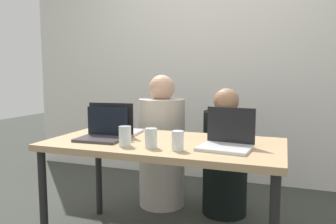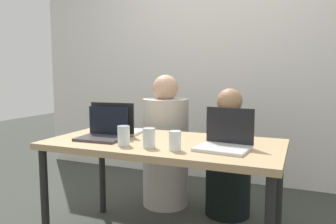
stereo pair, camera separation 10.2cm
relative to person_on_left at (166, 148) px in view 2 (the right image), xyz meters
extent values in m
cube|color=silver|center=(0.28, 0.90, 0.84)|extent=(4.50, 0.10, 2.69)
cube|color=tan|center=(0.28, -0.69, 0.19)|extent=(1.49, 0.75, 0.04)
cylinder|color=black|center=(-0.42, -1.01, -0.17)|extent=(0.05, 0.05, 0.68)
cylinder|color=black|center=(-0.42, -0.36, -0.17)|extent=(0.05, 0.05, 0.68)
cylinder|color=black|center=(0.97, -0.36, -0.17)|extent=(0.05, 0.05, 0.68)
cylinder|color=#BCB4A8|center=(0.00, 0.00, -0.04)|extent=(0.49, 0.49, 0.94)
sphere|color=tan|center=(0.00, 0.00, 0.52)|extent=(0.22, 0.22, 0.22)
cylinder|color=black|center=(0.55, 0.00, -0.08)|extent=(0.39, 0.39, 0.85)
sphere|color=#997051|center=(0.55, 0.00, 0.43)|extent=(0.20, 0.20, 0.20)
cube|color=#3B3639|center=(-0.12, -0.81, 0.22)|extent=(0.30, 0.22, 0.02)
cube|color=black|center=(-0.13, -0.70, 0.33)|extent=(0.29, 0.02, 0.19)
sphere|color=white|center=(-0.13, -0.69, 0.33)|extent=(0.03, 0.03, 0.03)
cube|color=silver|center=(0.68, -0.79, 0.22)|extent=(0.31, 0.26, 0.02)
cube|color=black|center=(0.70, -0.67, 0.34)|extent=(0.29, 0.04, 0.21)
sphere|color=white|center=(0.70, -0.65, 0.34)|extent=(0.04, 0.04, 0.04)
cube|color=silver|center=(-0.14, -0.53, 0.22)|extent=(0.34, 0.26, 0.02)
cube|color=black|center=(-0.13, -0.65, 0.34)|extent=(0.32, 0.04, 0.21)
sphere|color=white|center=(-0.13, -0.66, 0.34)|extent=(0.04, 0.04, 0.04)
cylinder|color=silver|center=(0.11, -0.90, 0.27)|extent=(0.07, 0.07, 0.12)
cylinder|color=silver|center=(0.11, -0.90, 0.25)|extent=(0.07, 0.07, 0.07)
cylinder|color=silver|center=(0.27, -0.89, 0.27)|extent=(0.07, 0.07, 0.12)
cylinder|color=silver|center=(0.27, -0.89, 0.25)|extent=(0.06, 0.06, 0.06)
cylinder|color=white|center=(0.44, -0.90, 0.27)|extent=(0.07, 0.07, 0.11)
cylinder|color=silver|center=(0.44, -0.90, 0.25)|extent=(0.06, 0.06, 0.06)
camera|label=1|loc=(1.00, -2.61, 0.64)|focal=35.00mm
camera|label=2|loc=(1.09, -2.58, 0.64)|focal=35.00mm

